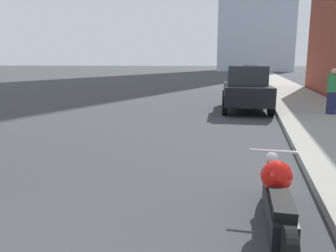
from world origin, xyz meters
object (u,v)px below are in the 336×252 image
motorcycle (277,201)px  parked_car_black (246,89)px  parked_car_blue (250,73)px  pedestrian (333,91)px  parked_car_white (245,78)px

motorcycle → parked_car_black: 9.95m
parked_car_black → parked_car_blue: parked_car_black is taller
parked_car_blue → parked_car_black: bearing=-91.0°
motorcycle → parked_car_blue: size_ratio=0.53×
parked_car_black → pedestrian: parked_car_black is taller
parked_car_white → motorcycle: bearing=-92.7°
motorcycle → parked_car_blue: bearing=89.3°
parked_car_black → parked_car_blue: (0.07, 24.28, -0.05)m
parked_car_black → pedestrian: 3.17m
parked_car_black → parked_car_white: (-0.22, 11.54, -0.09)m
parked_car_white → parked_car_blue: (0.29, 12.73, 0.04)m
parked_car_white → pedestrian: bearing=-80.6°
parked_car_white → parked_car_blue: parked_car_blue is taller
parked_car_blue → motorcycle: bearing=-90.0°
parked_car_black → parked_car_white: parked_car_black is taller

